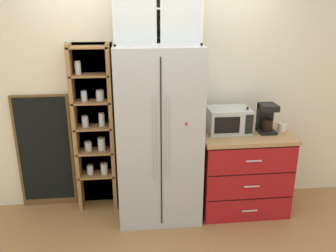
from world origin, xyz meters
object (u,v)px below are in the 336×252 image
(chalkboard_menu, at_px, (45,152))
(refrigerator, at_px, (158,135))
(mug_cream, at_px, (282,127))
(bottle_cobalt, at_px, (247,122))
(microwave, at_px, (229,120))
(coffee_maker, at_px, (266,118))
(mug_sage, at_px, (246,129))

(chalkboard_menu, bearing_deg, refrigerator, -13.82)
(mug_cream, distance_m, bottle_cobalt, 0.41)
(microwave, bearing_deg, chalkboard_menu, 173.09)
(refrigerator, height_order, microwave, refrigerator)
(microwave, xyz_separation_m, mug_cream, (0.58, -0.05, -0.09))
(coffee_maker, height_order, mug_cream, coffee_maker)
(coffee_maker, bearing_deg, refrigerator, -179.03)
(mug_sage, distance_m, bottle_cobalt, 0.08)
(refrigerator, relative_size, chalkboard_menu, 1.41)
(mug_sage, xyz_separation_m, chalkboard_menu, (-2.15, 0.29, -0.29))
(mug_cream, distance_m, chalkboard_menu, 2.58)
(refrigerator, xyz_separation_m, mug_sage, (0.93, 0.01, 0.03))
(mug_cream, relative_size, bottle_cobalt, 0.42)
(coffee_maker, bearing_deg, bottle_cobalt, -173.64)
(bottle_cobalt, bearing_deg, refrigerator, 179.67)
(mug_sage, relative_size, chalkboard_menu, 0.09)
(refrigerator, relative_size, bottle_cobalt, 6.35)
(refrigerator, bearing_deg, mug_sage, 0.45)
(mug_sage, bearing_deg, refrigerator, -179.55)
(coffee_maker, height_order, chalkboard_menu, chalkboard_menu)
(coffee_maker, relative_size, mug_cream, 2.59)
(refrigerator, relative_size, coffee_maker, 5.89)
(mug_cream, bearing_deg, mug_sage, -178.97)
(mug_sage, distance_m, chalkboard_menu, 2.19)
(microwave, xyz_separation_m, mug_sage, (0.17, -0.05, -0.08))
(refrigerator, bearing_deg, microwave, 4.68)
(mug_cream, xyz_separation_m, bottle_cobalt, (-0.40, -0.02, 0.08))
(refrigerator, relative_size, mug_sage, 15.72)
(mug_cream, bearing_deg, bottle_cobalt, -177.18)
(microwave, distance_m, bottle_cobalt, 0.18)
(refrigerator, height_order, mug_cream, refrigerator)
(microwave, xyz_separation_m, bottle_cobalt, (0.17, -0.07, -0.00))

